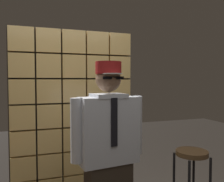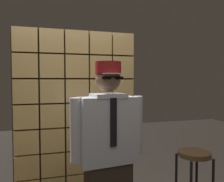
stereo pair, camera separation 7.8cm
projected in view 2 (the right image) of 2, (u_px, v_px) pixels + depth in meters
glass_block_wall at (77, 115)px, 3.03m from camera, size 1.58×0.10×2.20m
standing_person at (108, 155)px, 2.02m from camera, size 0.68×0.31×1.69m
bar_stool at (194, 170)px, 2.47m from camera, size 0.34×0.34×0.77m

